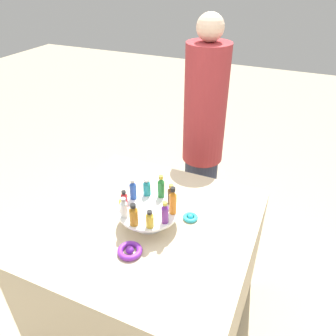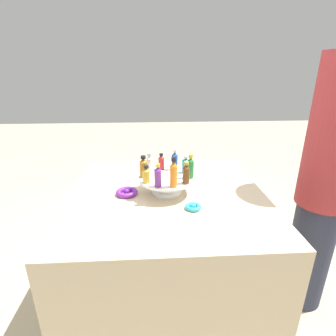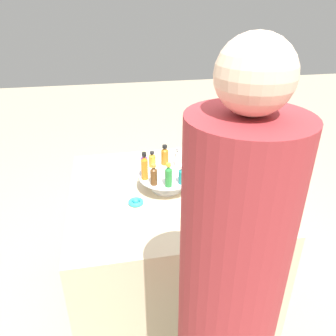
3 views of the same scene
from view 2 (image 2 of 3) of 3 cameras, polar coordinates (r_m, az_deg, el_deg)
The scene contains 17 objects.
ground_plane at distance 1.89m, azimuth -0.19°, elevation -27.60°, with size 12.00×12.00×0.00m, color tan.
party_table at distance 1.61m, azimuth -0.21°, elevation -18.18°, with size 1.02×1.02×0.80m.
display_stand at distance 1.37m, azimuth -0.24°, elevation -3.09°, with size 0.30×0.30×0.09m.
bottle_red at distance 1.45m, azimuth -1.48°, elevation 1.30°, with size 0.03×0.03×0.09m.
bottle_clear at distance 1.41m, azimuth -4.04°, elevation 1.00°, with size 0.03×0.03×0.11m.
bottle_amber at distance 1.35m, azimuth -5.36°, elevation 0.14°, with size 0.04×0.04×0.11m.
bottle_gold at distance 1.28m, azimuth -4.74°, elevation -1.48°, with size 0.04×0.04×0.09m.
bottle_purple at distance 1.23m, azimuth -2.24°, elevation -1.79°, with size 0.03×0.03×0.12m.
bottle_orange at distance 1.22m, azimuth 1.22°, elevation -1.22°, with size 0.03×0.03×0.15m.
bottle_brown at distance 1.27m, azimuth 3.98°, elevation -1.22°, with size 0.04×0.04×0.11m.
bottle_green at distance 1.33m, azimuth 4.92°, elevation 0.18°, with size 0.03×0.03×0.13m.
bottle_teal at distance 1.40m, azimuth 3.87°, elevation 0.69°, with size 0.04×0.04×0.10m.
bottle_blue at distance 1.44m, azimuth 1.46°, elevation 1.67°, with size 0.03×0.03×0.12m.
ribbon_bow_gold at distance 1.57m, azimuth 2.94°, elevation -1.88°, with size 0.08×0.08×0.03m.
ribbon_bow_purple at distance 1.38m, azimuth -8.97°, elevation -5.21°, with size 0.11×0.11×0.04m.
ribbon_bow_teal at distance 1.24m, azimuth 5.49°, elevation -8.40°, with size 0.08×0.08×0.03m.
person_figure at distance 1.68m, azimuth 31.17°, elevation -2.32°, with size 0.28×0.28×1.66m.
Camera 2 is at (1.25, -0.07, 1.42)m, focal length 28.00 mm.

